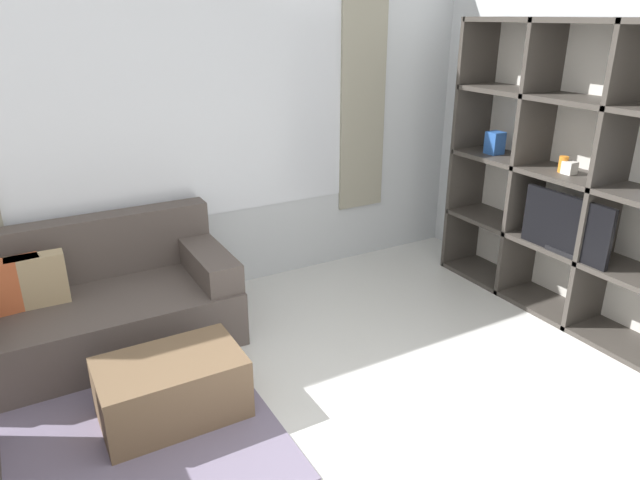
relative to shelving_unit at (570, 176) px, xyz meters
The scene contains 6 objects.
wall_back 2.83m from the shelving_unit, 145.09° to the left, with size 6.16×0.11×2.70m.
wall_right 0.37m from the shelving_unit, 20.44° to the left, with size 0.07×4.20×2.70m, color silver.
area_rug 3.67m from the shelving_unit, behind, with size 2.12×1.69×0.01m, color slate.
shelving_unit is the anchor object (origin of this frame).
couch_main 3.45m from the shelving_unit, 160.40° to the left, with size 1.76×0.90×0.83m.
ottoman 3.08m from the shelving_unit, behind, with size 0.78×0.49×0.37m.
Camera 1 is at (-1.23, -1.16, 2.13)m, focal length 32.00 mm.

